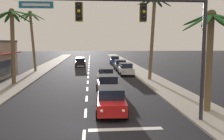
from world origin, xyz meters
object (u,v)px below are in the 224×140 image
(palm_left_second, at_px, (12,31))
(sedan_fifth_in_queue, at_px, (106,76))
(sedan_parked_mid_kerb, at_px, (126,69))
(sedan_lead_at_stop_bar, at_px, (111,100))
(sedan_parked_nearest_kerb, at_px, (115,60))
(palm_right_nearest, at_px, (211,42))
(sedan_third_in_queue, at_px, (108,85))
(sedan_oncoming_far, at_px, (80,62))
(palm_right_second, at_px, (153,24))
(sedan_parked_far_kerb, at_px, (120,65))
(traffic_signal_mast, at_px, (148,28))
(palm_left_third, at_px, (32,31))

(palm_left_second, bearing_deg, sedan_fifth_in_queue, 1.46)
(sedan_fifth_in_queue, xyz_separation_m, sedan_parked_mid_kerb, (3.21, 6.44, 0.00))
(sedan_lead_at_stop_bar, distance_m, sedan_parked_nearest_kerb, 35.00)
(sedan_parked_mid_kerb, height_order, palm_right_nearest, palm_right_nearest)
(sedan_third_in_queue, height_order, sedan_fifth_in_queue, same)
(sedan_lead_at_stop_bar, relative_size, sedan_oncoming_far, 1.01)
(sedan_oncoming_far, distance_m, palm_right_nearest, 33.00)
(sedan_parked_nearest_kerb, bearing_deg, sedan_fifth_in_queue, -98.10)
(palm_left_second, bearing_deg, palm_right_second, 6.39)
(sedan_parked_mid_kerb, relative_size, sedan_parked_far_kerb, 1.00)
(sedan_lead_at_stop_bar, height_order, palm_right_nearest, palm_right_nearest)
(traffic_signal_mast, relative_size, palm_left_second, 1.30)
(sedan_parked_far_kerb, xyz_separation_m, palm_left_second, (-13.11, -12.72, 4.90))
(sedan_fifth_in_queue, bearing_deg, sedan_parked_mid_kerb, 63.47)
(palm_left_second, bearing_deg, sedan_oncoming_far, 71.99)
(sedan_third_in_queue, bearing_deg, sedan_parked_mid_kerb, 74.54)
(sedan_fifth_in_queue, bearing_deg, sedan_parked_far_kerb, 75.69)
(sedan_lead_at_stop_bar, bearing_deg, sedan_parked_mid_kerb, 78.85)
(palm_left_second, relative_size, palm_left_third, 0.88)
(palm_right_nearest, bearing_deg, sedan_fifth_in_queue, 116.13)
(sedan_fifth_in_queue, height_order, sedan_parked_far_kerb, same)
(sedan_parked_mid_kerb, distance_m, sedan_parked_far_kerb, 6.03)
(sedan_fifth_in_queue, distance_m, palm_left_second, 11.08)
(sedan_fifth_in_queue, xyz_separation_m, palm_left_second, (-9.93, -0.25, 4.90))
(sedan_fifth_in_queue, distance_m, palm_left_third, 16.47)
(palm_left_third, distance_m, palm_right_second, 19.10)
(sedan_parked_mid_kerb, xyz_separation_m, palm_left_second, (-13.15, -6.69, 4.90))
(sedan_fifth_in_queue, distance_m, sedan_parked_mid_kerb, 7.20)
(sedan_third_in_queue, xyz_separation_m, sedan_parked_mid_kerb, (3.40, 12.30, 0.00))
(sedan_oncoming_far, xyz_separation_m, palm_right_second, (9.38, -17.62, 5.83))
(sedan_oncoming_far, height_order, sedan_parked_mid_kerb, same)
(sedan_parked_mid_kerb, bearing_deg, sedan_lead_at_stop_bar, -101.15)
(sedan_fifth_in_queue, distance_m, palm_right_nearest, 14.12)
(palm_right_nearest, xyz_separation_m, palm_right_second, (-0.24, 13.72, 2.03))
(palm_left_second, bearing_deg, sedan_lead_at_stop_bar, -50.16)
(palm_left_second, xyz_separation_m, palm_left_third, (-0.68, 11.60, 0.56))
(sedan_fifth_in_queue, relative_size, palm_left_second, 0.55)
(sedan_parked_nearest_kerb, bearing_deg, palm_left_third, -139.79)
(traffic_signal_mast, bearing_deg, palm_left_third, 115.54)
(sedan_lead_at_stop_bar, xyz_separation_m, palm_left_third, (-10.25, 23.06, 5.47))
(sedan_lead_at_stop_bar, xyz_separation_m, sedan_third_in_queue, (0.18, 5.86, 0.00))
(traffic_signal_mast, distance_m, sedan_fifth_in_queue, 14.79)
(sedan_lead_at_stop_bar, bearing_deg, sedan_third_in_queue, 88.29)
(sedan_lead_at_stop_bar, xyz_separation_m, palm_left_second, (-9.57, 11.47, 4.90))
(sedan_parked_mid_kerb, bearing_deg, palm_right_nearest, -81.53)
(traffic_signal_mast, xyz_separation_m, palm_left_third, (-12.11, 25.34, 0.90))
(sedan_parked_far_kerb, distance_m, palm_left_second, 18.92)
(sedan_fifth_in_queue, distance_m, sedan_oncoming_far, 19.47)
(sedan_fifth_in_queue, relative_size, sedan_parked_nearest_kerb, 1.01)
(sedan_third_in_queue, distance_m, palm_left_third, 20.85)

